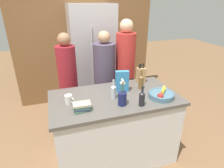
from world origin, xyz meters
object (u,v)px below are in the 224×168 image
cereal_box (122,81)px  bottle_oil (114,91)px  person_in_red_tee (125,67)px  person_at_sink (68,79)px  fruit_bowl (161,95)px  person_in_blue (105,75)px  bottle_vinegar (141,81)px  refrigerator (93,58)px  coffee_mug (69,99)px  bottle_wine (142,98)px  knife_block (141,75)px  flower_vase (122,98)px  book_stack (82,107)px

cereal_box → bottle_oil: bearing=-137.0°
person_in_red_tee → person_at_sink: bearing=171.7°
fruit_bowl → bottle_oil: (-0.55, 0.16, 0.05)m
fruit_bowl → person_in_blue: size_ratio=0.19×
bottle_vinegar → person_at_sink: person_at_sink is taller
refrigerator → coffee_mug: size_ratio=18.10×
cereal_box → refrigerator: bearing=92.9°
refrigerator → person_in_red_tee: 0.83m
coffee_mug → bottle_vinegar: bottle_vinegar is taller
bottle_oil → person_in_blue: person_in_blue is taller
bottle_wine → person_at_sink: person_at_sink is taller
knife_block → bottle_wine: bearing=-115.0°
bottle_oil → bottle_vinegar: (0.43, 0.14, 0.01)m
knife_block → flower_vase: flower_vase is taller
person_in_blue → bottle_oil: bearing=-81.7°
book_stack → cereal_box: bearing=27.4°
bottle_oil → bottle_wine: bottle_oil is taller
person_in_red_tee → bottle_wine: bearing=-108.6°
book_stack → fruit_bowl: bearing=-1.3°
fruit_bowl → person_in_red_tee: (-0.08, 0.97, 0.04)m
bottle_oil → person_in_red_tee: 0.93m
book_stack → bottle_wine: (0.64, -0.11, 0.05)m
bottle_vinegar → bottle_oil: bearing=-161.3°
bottle_vinegar → person_at_sink: size_ratio=0.16×
knife_block → person_at_sink: size_ratio=0.17×
refrigerator → flower_vase: bearing=-91.7°
refrigerator → person_in_red_tee: refrigerator is taller
fruit_bowl → coffee_mug: same height
refrigerator → fruit_bowl: (0.46, -1.71, -0.01)m
cereal_box → flower_vase: bearing=-110.3°
flower_vase → refrigerator: bearing=88.3°
refrigerator → cereal_box: 1.40m
bottle_vinegar → person_in_red_tee: 0.66m
refrigerator → book_stack: refrigerator is taller
refrigerator → person_in_blue: refrigerator is taller
coffee_mug → bottle_vinegar: 0.95m
knife_block → bottle_oil: 0.63m
book_stack → bottle_oil: 0.43m
person_at_sink → person_in_blue: size_ratio=1.00×
coffee_mug → book_stack: (0.12, -0.17, -0.01)m
bottle_vinegar → book_stack: bearing=-161.0°
refrigerator → bottle_oil: bearing=-93.4°
flower_vase → cereal_box: flower_vase is taller
flower_vase → book_stack: bearing=175.4°
cereal_box → person_in_red_tee: size_ratio=0.16×
person_in_blue → person_in_red_tee: bearing=12.5°
fruit_bowl → coffee_mug: bearing=169.7°
book_stack → person_at_sink: bearing=93.0°
refrigerator → flower_vase: (-0.05, -1.72, 0.04)m
flower_vase → bottle_wine: bearing=-21.5°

